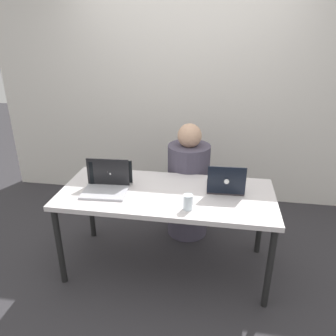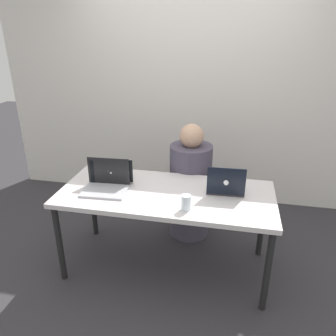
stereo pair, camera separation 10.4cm
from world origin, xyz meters
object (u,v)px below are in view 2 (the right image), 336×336
person_at_center (190,187)px  laptop_front_left (106,184)px  laptop_back_left (113,175)px  water_glass_right (186,203)px  laptop_back_right (225,186)px

person_at_center → laptop_front_left: person_at_center is taller
person_at_center → laptop_back_left: person_at_center is taller
laptop_front_left → laptop_back_left: (-0.01, 0.18, -0.01)m
person_at_center → water_glass_right: 0.86m
person_at_center → laptop_front_left: 0.92m
laptop_back_right → laptop_front_left: bearing=6.9°
person_at_center → laptop_front_left: bearing=34.0°
water_glass_right → laptop_front_left: bearing=165.1°
laptop_front_left → water_glass_right: 0.72m
laptop_back_left → laptop_front_left: bearing=78.4°
laptop_back_left → water_glass_right: bearing=139.3°
person_at_center → water_glass_right: (0.08, -0.81, 0.28)m
laptop_back_right → water_glass_right: 0.44m
person_at_center → water_glass_right: bearing=84.0°
person_at_center → laptop_back_left: (-0.62, -0.45, 0.27)m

